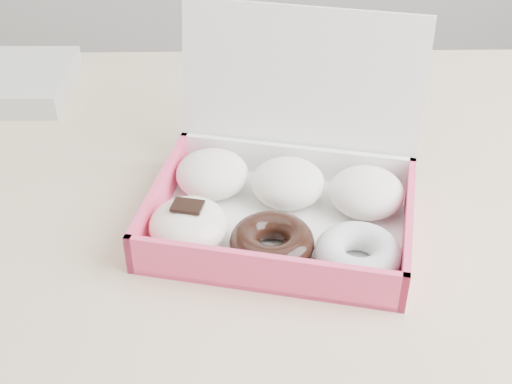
{
  "coord_description": "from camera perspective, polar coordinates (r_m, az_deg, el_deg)",
  "views": [
    {
      "loc": [
        0.1,
        -0.73,
        1.27
      ],
      "look_at": [
        0.11,
        -0.07,
        0.79
      ],
      "focal_mm": 50.0,
      "sensor_mm": 36.0,
      "label": 1
    }
  ],
  "objects": [
    {
      "name": "donut_box",
      "position": [
        0.82,
        1.98,
        -0.35
      ],
      "size": [
        0.34,
        0.32,
        0.22
      ],
      "rotation": [
        0.0,
        0.0,
        -0.22
      ],
      "color": "white",
      "rests_on": "table"
    },
    {
      "name": "table",
      "position": [
        0.95,
        -6.69,
        -3.46
      ],
      "size": [
        1.2,
        0.8,
        0.75
      ],
      "color": "tan",
      "rests_on": "ground"
    }
  ]
}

